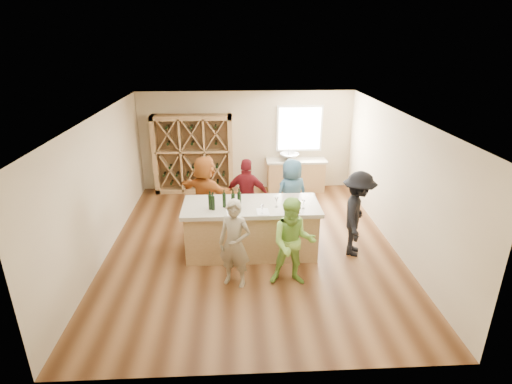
{
  "coord_description": "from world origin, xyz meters",
  "views": [
    {
      "loc": [
        -0.3,
        -7.57,
        4.25
      ],
      "look_at": [
        0.1,
        0.2,
        1.15
      ],
      "focal_mm": 28.0,
      "sensor_mm": 36.0,
      "label": 1
    }
  ],
  "objects_px": {
    "wine_bottle_b": "(213,203)",
    "person_server": "(357,214)",
    "wine_bottle_c": "(224,200)",
    "person_far_left": "(206,194)",
    "person_far_mid": "(247,196)",
    "wine_rack": "(193,154)",
    "sink": "(289,157)",
    "wine_bottle_a": "(210,202)",
    "wine_bottle_e": "(239,200)",
    "tasting_counter_base": "(251,230)",
    "person_near_right": "(293,243)",
    "person_near_left": "(235,244)",
    "person_far_right": "(292,194)",
    "wine_bottle_d": "(233,201)"
  },
  "relations": [
    {
      "from": "wine_rack",
      "to": "sink",
      "type": "xyz_separation_m",
      "value": [
        2.7,
        -0.07,
        -0.09
      ]
    },
    {
      "from": "person_near_left",
      "to": "tasting_counter_base",
      "type": "bearing_deg",
      "value": 96.02
    },
    {
      "from": "wine_rack",
      "to": "sink",
      "type": "bearing_deg",
      "value": -1.49
    },
    {
      "from": "sink",
      "to": "wine_bottle_e",
      "type": "bearing_deg",
      "value": -111.84
    },
    {
      "from": "tasting_counter_base",
      "to": "person_near_left",
      "type": "xyz_separation_m",
      "value": [
        -0.34,
        -1.12,
        0.32
      ]
    },
    {
      "from": "wine_bottle_a",
      "to": "wine_bottle_b",
      "type": "xyz_separation_m",
      "value": [
        0.06,
        -0.03,
        -0.01
      ]
    },
    {
      "from": "person_server",
      "to": "person_far_right",
      "type": "height_order",
      "value": "person_server"
    },
    {
      "from": "wine_rack",
      "to": "person_far_right",
      "type": "relative_size",
      "value": 1.32
    },
    {
      "from": "wine_bottle_b",
      "to": "wine_bottle_c",
      "type": "height_order",
      "value": "wine_bottle_c"
    },
    {
      "from": "person_server",
      "to": "wine_bottle_e",
      "type": "bearing_deg",
      "value": 110.6
    },
    {
      "from": "person_far_mid",
      "to": "wine_bottle_e",
      "type": "bearing_deg",
      "value": 94.59
    },
    {
      "from": "wine_bottle_a",
      "to": "wine_bottle_b",
      "type": "relative_size",
      "value": 1.04
    },
    {
      "from": "person_far_mid",
      "to": "person_far_right",
      "type": "relative_size",
      "value": 1.03
    },
    {
      "from": "person_near_right",
      "to": "wine_bottle_b",
      "type": "bearing_deg",
      "value": 151.65
    },
    {
      "from": "wine_rack",
      "to": "person_near_left",
      "type": "distance_m",
      "value": 4.82
    },
    {
      "from": "person_near_left",
      "to": "person_far_mid",
      "type": "bearing_deg",
      "value": 105.05
    },
    {
      "from": "tasting_counter_base",
      "to": "person_near_left",
      "type": "bearing_deg",
      "value": -106.78
    },
    {
      "from": "wine_bottle_c",
      "to": "person_far_mid",
      "type": "height_order",
      "value": "person_far_mid"
    },
    {
      "from": "wine_bottle_e",
      "to": "wine_bottle_b",
      "type": "bearing_deg",
      "value": -171.56
    },
    {
      "from": "wine_bottle_d",
      "to": "wine_bottle_c",
      "type": "bearing_deg",
      "value": 151.93
    },
    {
      "from": "tasting_counter_base",
      "to": "person_far_left",
      "type": "distance_m",
      "value": 1.52
    },
    {
      "from": "person_near_right",
      "to": "person_far_mid",
      "type": "height_order",
      "value": "person_far_mid"
    },
    {
      "from": "person_far_mid",
      "to": "wine_rack",
      "type": "bearing_deg",
      "value": -46.96
    },
    {
      "from": "person_far_mid",
      "to": "person_far_left",
      "type": "height_order",
      "value": "person_far_left"
    },
    {
      "from": "sink",
      "to": "person_far_mid",
      "type": "bearing_deg",
      "value": -117.04
    },
    {
      "from": "sink",
      "to": "wine_bottle_a",
      "type": "xyz_separation_m",
      "value": [
        -2.02,
        -3.68,
        0.21
      ]
    },
    {
      "from": "wine_bottle_d",
      "to": "person_near_right",
      "type": "bearing_deg",
      "value": -42.16
    },
    {
      "from": "wine_bottle_b",
      "to": "person_server",
      "type": "height_order",
      "value": "person_server"
    },
    {
      "from": "wine_bottle_e",
      "to": "person_server",
      "type": "xyz_separation_m",
      "value": [
        2.36,
        0.01,
        -0.36
      ]
    },
    {
      "from": "wine_bottle_c",
      "to": "person_far_left",
      "type": "distance_m",
      "value": 1.33
    },
    {
      "from": "wine_rack",
      "to": "wine_bottle_d",
      "type": "relative_size",
      "value": 7.07
    },
    {
      "from": "person_near_left",
      "to": "person_far_right",
      "type": "height_order",
      "value": "person_far_right"
    },
    {
      "from": "wine_rack",
      "to": "sink",
      "type": "relative_size",
      "value": 4.06
    },
    {
      "from": "wine_bottle_b",
      "to": "wine_bottle_c",
      "type": "xyz_separation_m",
      "value": [
        0.21,
        0.12,
        0.0
      ]
    },
    {
      "from": "wine_bottle_a",
      "to": "wine_rack",
      "type": "bearing_deg",
      "value": 100.3
    },
    {
      "from": "person_far_mid",
      "to": "person_far_right",
      "type": "xyz_separation_m",
      "value": [
        1.02,
        0.1,
        -0.03
      ]
    },
    {
      "from": "wine_rack",
      "to": "tasting_counter_base",
      "type": "distance_m",
      "value": 3.9
    },
    {
      "from": "person_near_right",
      "to": "person_far_mid",
      "type": "relative_size",
      "value": 0.97
    },
    {
      "from": "sink",
      "to": "wine_bottle_c",
      "type": "height_order",
      "value": "wine_bottle_c"
    },
    {
      "from": "wine_rack",
      "to": "person_far_right",
      "type": "distance_m",
      "value": 3.48
    },
    {
      "from": "person_near_right",
      "to": "wine_bottle_a",
      "type": "bearing_deg",
      "value": 151.75
    },
    {
      "from": "sink",
      "to": "wine_bottle_b",
      "type": "bearing_deg",
      "value": -117.84
    },
    {
      "from": "tasting_counter_base",
      "to": "wine_bottle_c",
      "type": "distance_m",
      "value": 0.9
    },
    {
      "from": "wine_bottle_d",
      "to": "person_far_right",
      "type": "distance_m",
      "value": 1.89
    },
    {
      "from": "wine_bottle_d",
      "to": "wine_bottle_e",
      "type": "xyz_separation_m",
      "value": [
        0.12,
        0.05,
        0.0
      ]
    },
    {
      "from": "wine_bottle_a",
      "to": "wine_bottle_e",
      "type": "bearing_deg",
      "value": 4.2
    },
    {
      "from": "tasting_counter_base",
      "to": "wine_bottle_d",
      "type": "relative_size",
      "value": 8.35
    },
    {
      "from": "wine_bottle_a",
      "to": "person_far_mid",
      "type": "xyz_separation_m",
      "value": [
        0.75,
        1.19,
        -0.37
      ]
    },
    {
      "from": "person_near_right",
      "to": "wine_rack",
      "type": "bearing_deg",
      "value": 119.15
    },
    {
      "from": "wine_bottle_d",
      "to": "sink",
      "type": "bearing_deg",
      "value": 66.84
    }
  ]
}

